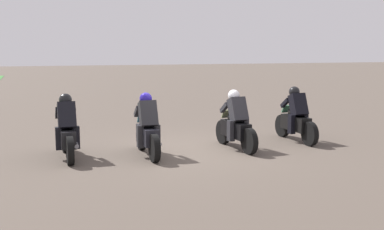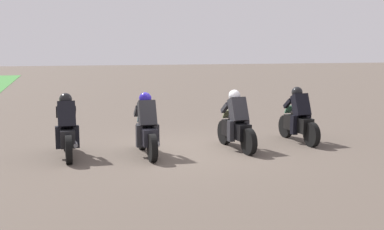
{
  "view_description": "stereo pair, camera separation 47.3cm",
  "coord_description": "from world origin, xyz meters",
  "px_view_note": "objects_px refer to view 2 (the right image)",
  "views": [
    {
      "loc": [
        -11.18,
        3.67,
        2.56
      ],
      "look_at": [
        -0.05,
        -0.03,
        0.9
      ],
      "focal_mm": 44.48,
      "sensor_mm": 36.0,
      "label": 1
    },
    {
      "loc": [
        -11.32,
        3.22,
        2.56
      ],
      "look_at": [
        -0.05,
        -0.03,
        0.9
      ],
      "focal_mm": 44.48,
      "sensor_mm": 36.0,
      "label": 2
    }
  ],
  "objects_px": {
    "rider_lane_a": "(299,119)",
    "rider_lane_b": "(236,125)",
    "rider_lane_d": "(67,131)",
    "rider_lane_c": "(147,130)"
  },
  "relations": [
    {
      "from": "rider_lane_a",
      "to": "rider_lane_b",
      "type": "bearing_deg",
      "value": 100.67
    },
    {
      "from": "rider_lane_d",
      "to": "rider_lane_b",
      "type": "bearing_deg",
      "value": -94.56
    },
    {
      "from": "rider_lane_b",
      "to": "rider_lane_c",
      "type": "xyz_separation_m",
      "value": [
        -0.06,
        2.32,
        0.0
      ]
    },
    {
      "from": "rider_lane_a",
      "to": "rider_lane_b",
      "type": "relative_size",
      "value": 1.0
    },
    {
      "from": "rider_lane_b",
      "to": "rider_lane_c",
      "type": "relative_size",
      "value": 1.0
    },
    {
      "from": "rider_lane_a",
      "to": "rider_lane_d",
      "type": "relative_size",
      "value": 1.0
    },
    {
      "from": "rider_lane_c",
      "to": "rider_lane_d",
      "type": "relative_size",
      "value": 1.0
    },
    {
      "from": "rider_lane_a",
      "to": "rider_lane_c",
      "type": "distance_m",
      "value": 4.32
    },
    {
      "from": "rider_lane_a",
      "to": "rider_lane_c",
      "type": "relative_size",
      "value": 1.0
    },
    {
      "from": "rider_lane_b",
      "to": "rider_lane_a",
      "type": "bearing_deg",
      "value": -82.79
    }
  ]
}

